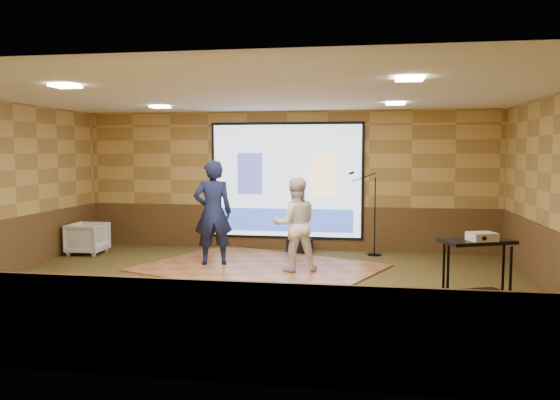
% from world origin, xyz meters
% --- Properties ---
extents(ground, '(9.00, 9.00, 0.00)m').
position_xyz_m(ground, '(0.00, 0.00, 0.00)').
color(ground, '#313B1B').
rests_on(ground, ground).
extents(room_shell, '(9.04, 7.04, 3.02)m').
position_xyz_m(room_shell, '(0.00, 0.00, 2.09)').
color(room_shell, tan).
rests_on(room_shell, ground).
extents(wainscot_back, '(9.00, 0.04, 0.95)m').
position_xyz_m(wainscot_back, '(0.00, 3.48, 0.47)').
color(wainscot_back, '#473117').
rests_on(wainscot_back, ground).
extents(wainscot_front, '(9.00, 0.04, 0.95)m').
position_xyz_m(wainscot_front, '(0.00, -3.48, 0.47)').
color(wainscot_front, '#473117').
rests_on(wainscot_front, ground).
extents(projector_screen, '(3.32, 0.06, 2.52)m').
position_xyz_m(projector_screen, '(0.00, 3.44, 1.47)').
color(projector_screen, black).
rests_on(projector_screen, room_shell).
extents(downlight_nw, '(0.32, 0.32, 0.02)m').
position_xyz_m(downlight_nw, '(-2.20, 1.80, 2.97)').
color(downlight_nw, beige).
rests_on(downlight_nw, room_shell).
extents(downlight_ne, '(0.32, 0.32, 0.02)m').
position_xyz_m(downlight_ne, '(2.20, 1.80, 2.97)').
color(downlight_ne, beige).
rests_on(downlight_ne, room_shell).
extents(downlight_sw, '(0.32, 0.32, 0.02)m').
position_xyz_m(downlight_sw, '(-2.20, -1.50, 2.97)').
color(downlight_sw, beige).
rests_on(downlight_sw, room_shell).
extents(downlight_se, '(0.32, 0.32, 0.02)m').
position_xyz_m(downlight_se, '(2.20, -1.50, 2.97)').
color(downlight_se, beige).
rests_on(downlight_se, room_shell).
extents(dance_floor, '(4.85, 4.35, 0.03)m').
position_xyz_m(dance_floor, '(-0.20, 1.41, 0.01)').
color(dance_floor, '#A4663C').
rests_on(dance_floor, ground).
extents(player_left, '(0.82, 0.67, 1.94)m').
position_xyz_m(player_left, '(-1.10, 1.54, 1.00)').
color(player_left, '#131A3B').
rests_on(player_left, dance_floor).
extents(player_right, '(0.95, 0.83, 1.65)m').
position_xyz_m(player_right, '(0.48, 1.22, 0.85)').
color(player_right, silver).
rests_on(player_right, dance_floor).
extents(av_table, '(0.92, 0.48, 0.97)m').
position_xyz_m(av_table, '(3.16, -0.78, 0.68)').
color(av_table, black).
rests_on(av_table, ground).
extents(projector, '(0.40, 0.37, 0.11)m').
position_xyz_m(projector, '(3.20, -0.87, 1.02)').
color(projector, silver).
rests_on(projector, av_table).
extents(mic_stand, '(0.68, 0.28, 1.73)m').
position_xyz_m(mic_stand, '(1.83, 3.06, 0.49)').
color(mic_stand, black).
rests_on(mic_stand, ground).
extents(banquet_chair, '(0.74, 0.72, 0.66)m').
position_xyz_m(banquet_chair, '(-4.00, 2.24, 0.33)').
color(banquet_chair, gray).
rests_on(banquet_chair, ground).
extents(duffel_bag, '(0.59, 0.51, 0.31)m').
position_xyz_m(duffel_bag, '(0.33, 3.06, 0.15)').
color(duffel_bag, black).
rests_on(duffel_bag, ground).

